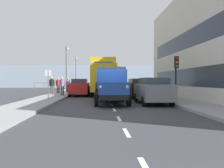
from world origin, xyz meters
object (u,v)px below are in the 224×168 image
(car_grey_kerbside_near, at_px, (153,90))
(lamp_post_far, at_px, (76,69))
(lorry_cargo_yellow, at_px, (103,76))
(car_black_kerbside_1, at_px, (137,88))
(lamp_post_promenade, at_px, (67,65))
(pedestrian_near_railing, at_px, (62,85))
(pedestrian_couple_b, at_px, (68,83))
(traffic_light_near, at_px, (176,68))
(pedestrian_with_bag, at_px, (58,84))
(truck_vintage_blue, at_px, (111,86))
(street_sign, at_px, (48,79))
(pedestrian_couple_a, at_px, (52,84))
(car_red_oppositeside_0, at_px, (80,87))

(car_grey_kerbside_near, height_order, lamp_post_far, lamp_post_far)
(lorry_cargo_yellow, relative_size, car_black_kerbside_1, 1.79)
(car_black_kerbside_1, height_order, lamp_post_promenade, lamp_post_promenade)
(car_black_kerbside_1, bearing_deg, lorry_cargo_yellow, -48.46)
(car_black_kerbside_1, relative_size, pedestrian_near_railing, 2.65)
(pedestrian_couple_b, xyz_separation_m, traffic_light_near, (-9.64, 11.61, 1.26))
(pedestrian_couple_b, height_order, traffic_light_near, traffic_light_near)
(car_black_kerbside_1, distance_m, lamp_post_promenade, 10.93)
(pedestrian_with_bag, bearing_deg, car_black_kerbside_1, 146.45)
(car_grey_kerbside_near, distance_m, pedestrian_couple_b, 15.33)
(truck_vintage_blue, bearing_deg, street_sign, -35.58)
(lorry_cargo_yellow, bearing_deg, lamp_post_far, -74.72)
(lamp_post_far, bearing_deg, car_grey_kerbside_near, 106.57)
(pedestrian_couple_a, xyz_separation_m, traffic_light_near, (-10.57, 6.80, 1.27))
(car_black_kerbside_1, distance_m, lamp_post_far, 21.69)
(traffic_light_near, distance_m, lamp_post_promenade, 14.88)
(pedestrian_couple_a, bearing_deg, pedestrian_couple_b, -100.99)
(car_grey_kerbside_near, distance_m, traffic_light_near, 3.28)
(lamp_post_far, bearing_deg, pedestrian_near_railing, 91.97)
(pedestrian_with_bag, relative_size, street_sign, 0.76)
(truck_vintage_blue, bearing_deg, lamp_post_promenade, -69.55)
(lamp_post_promenade, height_order, lamp_post_far, lamp_post_far)
(truck_vintage_blue, height_order, traffic_light_near, traffic_light_near)
(pedestrian_couple_a, bearing_deg, car_black_kerbside_1, 159.64)
(street_sign, bearing_deg, lorry_cargo_yellow, -130.50)
(truck_vintage_blue, xyz_separation_m, lorry_cargo_yellow, (0.38, -8.77, 0.90))
(lorry_cargo_yellow, distance_m, lamp_post_far, 17.32)
(traffic_light_near, relative_size, street_sign, 1.42)
(pedestrian_couple_b, bearing_deg, traffic_light_near, 129.69)
(pedestrian_couple_a, bearing_deg, car_grey_kerbside_near, 134.06)
(pedestrian_near_railing, relative_size, pedestrian_couple_b, 0.96)
(lorry_cargo_yellow, relative_size, pedestrian_near_railing, 4.73)
(lorry_cargo_yellow, distance_m, pedestrian_couple_a, 5.34)
(street_sign, bearing_deg, lamp_post_promenade, -90.68)
(lamp_post_far, height_order, street_sign, lamp_post_far)
(traffic_light_near, distance_m, street_sign, 10.04)
(car_grey_kerbside_near, xyz_separation_m, lamp_post_promenade, (7.48, -13.04, 2.63))
(pedestrian_with_bag, xyz_separation_m, traffic_light_near, (-10.36, 9.10, 1.31))
(traffic_light_near, xyz_separation_m, street_sign, (9.82, -1.91, -0.79))
(lorry_cargo_yellow, xyz_separation_m, car_grey_kerbside_near, (-3.08, 9.00, -1.18))
(car_grey_kerbside_near, height_order, pedestrian_couple_b, pedestrian_couple_b)
(car_black_kerbside_1, height_order, lamp_post_far, lamp_post_far)
(lamp_post_promenade, bearing_deg, pedestrian_near_railing, 94.54)
(lorry_cargo_yellow, bearing_deg, truck_vintage_blue, 92.50)
(car_red_oppositeside_0, height_order, street_sign, street_sign)
(car_black_kerbside_1, xyz_separation_m, pedestrian_with_bag, (8.13, -5.39, 0.26))
(car_grey_kerbside_near, bearing_deg, car_black_kerbside_1, -90.00)
(lorry_cargo_yellow, height_order, lamp_post_far, lamp_post_far)
(street_sign, bearing_deg, car_grey_kerbside_near, 153.84)
(pedestrian_with_bag, distance_m, street_sign, 7.22)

